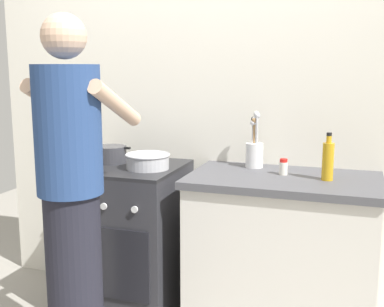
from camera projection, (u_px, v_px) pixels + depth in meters
back_wall at (236, 104)px, 2.90m from camera, size 3.20×0.10×2.50m
countertop at (281, 257)px, 2.61m from camera, size 1.00×0.60×0.90m
stove_range at (130, 239)px, 2.89m from camera, size 0.60×0.62×0.90m
pot at (111, 154)px, 2.89m from camera, size 0.25×0.18×0.10m
mixing_bowl at (148, 160)px, 2.72m from camera, size 0.26×0.26×0.09m
utensil_crock at (254, 150)px, 2.75m from camera, size 0.10×0.10×0.32m
spice_bottle at (283, 167)px, 2.57m from camera, size 0.04×0.04×0.09m
oil_bottle at (328, 160)px, 2.43m from camera, size 0.06×0.06×0.24m
person at (72, 201)px, 2.21m from camera, size 0.41×0.50×1.70m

